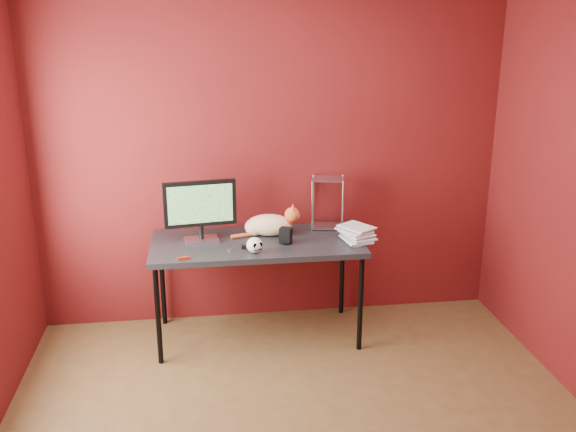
{
  "coord_description": "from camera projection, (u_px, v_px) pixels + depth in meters",
  "views": [
    {
      "loc": [
        -0.51,
        -2.93,
        2.3
      ],
      "look_at": [
        0.05,
        1.15,
        1.0
      ],
      "focal_mm": 40.0,
      "sensor_mm": 36.0,
      "label": 1
    }
  ],
  "objects": [
    {
      "name": "book_stack",
      "position": [
        348.0,
        161.0,
        4.39
      ],
      "size": [
        0.28,
        0.29,
        1.19
      ],
      "rotation": [
        0.0,
        0.0,
        0.38
      ],
      "color": "beige",
      "rests_on": "desk"
    },
    {
      "name": "speaker",
      "position": [
        286.0,
        236.0,
        4.53
      ],
      "size": [
        0.1,
        0.1,
        0.11
      ],
      "rotation": [
        0.0,
        0.0,
        -0.43
      ],
      "color": "black",
      "rests_on": "desk"
    },
    {
      "name": "wire_rack",
      "position": [
        328.0,
        203.0,
        4.82
      ],
      "size": [
        0.26,
        0.23,
        0.39
      ],
      "rotation": [
        0.0,
        0.0,
        -0.21
      ],
      "color": "#A3A4A8",
      "rests_on": "desk"
    },
    {
      "name": "black_gadget",
      "position": [
        245.0,
        247.0,
        4.43
      ],
      "size": [
        0.05,
        0.04,
        0.02
      ],
      "primitive_type": "cube",
      "rotation": [
        0.0,
        0.0,
        -0.12
      ],
      "color": "black",
      "rests_on": "desk"
    },
    {
      "name": "monitor",
      "position": [
        200.0,
        208.0,
        4.51
      ],
      "size": [
        0.51,
        0.19,
        0.44
      ],
      "rotation": [
        0.0,
        0.0,
        0.13
      ],
      "color": "#A3A4A8",
      "rests_on": "desk"
    },
    {
      "name": "pocket_knife",
      "position": [
        184.0,
        258.0,
        4.24
      ],
      "size": [
        0.09,
        0.04,
        0.02
      ],
      "primitive_type": "cube",
      "rotation": [
        0.0,
        0.0,
        0.25
      ],
      "color": "maroon",
      "rests_on": "desk"
    },
    {
      "name": "skull_mug",
      "position": [
        255.0,
        245.0,
        4.34
      ],
      "size": [
        0.11,
        0.12,
        0.11
      ],
      "rotation": [
        0.0,
        0.0,
        0.42
      ],
      "color": "white",
      "rests_on": "desk"
    },
    {
      "name": "washer",
      "position": [
        230.0,
        250.0,
        4.41
      ],
      "size": [
        0.04,
        0.04,
        0.0
      ],
      "primitive_type": "cylinder",
      "color": "#A3A4A8",
      "rests_on": "desk"
    },
    {
      "name": "cat",
      "position": [
        269.0,
        225.0,
        4.68
      ],
      "size": [
        0.51,
        0.23,
        0.24
      ],
      "rotation": [
        0.0,
        0.0,
        -0.15
      ],
      "color": "orange",
      "rests_on": "desk"
    },
    {
      "name": "room",
      "position": [
        311.0,
        199.0,
        3.09
      ],
      "size": [
        3.52,
        3.52,
        2.61
      ],
      "color": "#52391C",
      "rests_on": "ground"
    },
    {
      "name": "desk",
      "position": [
        257.0,
        248.0,
        4.59
      ],
      "size": [
        1.5,
        0.7,
        0.75
      ],
      "color": "black",
      "rests_on": "ground"
    }
  ]
}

